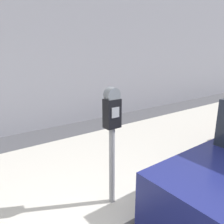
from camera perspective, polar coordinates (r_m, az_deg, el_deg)
name	(u,v)px	position (r m, az deg, el deg)	size (l,w,h in m)	color
sidewalk	(50,182)	(3.72, -15.88, -17.17)	(24.00, 2.80, 0.12)	#BCB7AD
parking_meter	(112,128)	(2.63, 0.01, -4.26)	(0.19, 0.14, 1.52)	gray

